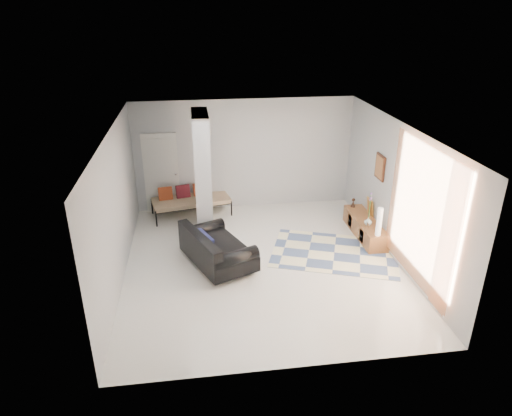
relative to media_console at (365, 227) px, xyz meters
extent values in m
plane|color=white|center=(-2.52, -0.90, -0.20)|extent=(6.00, 6.00, 0.00)
plane|color=white|center=(-2.52, -0.90, 2.60)|extent=(6.00, 6.00, 0.00)
plane|color=#B1B3B5|center=(-2.52, 2.10, 1.20)|extent=(6.00, 0.00, 6.00)
plane|color=#B1B3B5|center=(-2.52, -3.90, 1.20)|extent=(6.00, 0.00, 6.00)
plane|color=#B1B3B5|center=(-5.27, -0.90, 1.20)|extent=(0.00, 6.00, 6.00)
plane|color=#B1B3B5|center=(0.23, -0.90, 1.20)|extent=(0.00, 6.00, 6.00)
cube|color=#ACB0B3|center=(-3.62, 0.70, 1.20)|extent=(0.35, 1.20, 2.80)
cube|color=silver|center=(-4.62, 2.06, 0.82)|extent=(0.85, 0.06, 2.04)
plane|color=orange|center=(0.15, -2.05, 1.25)|extent=(0.00, 2.55, 2.55)
cube|color=#3E1E11|center=(0.20, 0.00, 1.45)|extent=(0.04, 0.45, 0.55)
cube|color=brown|center=(0.00, 0.00, 0.00)|extent=(0.45, 1.77, 0.40)
cube|color=#3E1E11|center=(-0.22, -0.40, 0.00)|extent=(0.02, 0.24, 0.28)
cube|color=#3E1E11|center=(-0.22, 0.39, 0.00)|extent=(0.02, 0.24, 0.28)
cube|color=gold|center=(0.18, 0.24, 0.40)|extent=(0.09, 0.32, 0.40)
cube|color=silver|center=(-0.10, -0.40, 0.26)|extent=(0.04, 0.10, 0.12)
cylinder|color=silver|center=(-3.49, -1.61, -0.15)|extent=(0.05, 0.05, 0.10)
cylinder|color=silver|center=(-4.06, -0.30, -0.15)|extent=(0.05, 0.05, 0.10)
cylinder|color=silver|center=(-2.76, -1.29, -0.15)|extent=(0.05, 0.05, 0.10)
cylinder|color=silver|center=(-3.33, 0.02, -0.15)|extent=(0.05, 0.05, 0.10)
cube|color=black|center=(-3.41, -0.79, 0.05)|extent=(1.58, 1.93, 0.30)
cube|color=black|center=(-3.78, -0.95, 0.38)|extent=(0.85, 1.61, 0.36)
cylinder|color=black|center=(-3.13, -1.45, 0.28)|extent=(0.98, 0.63, 0.28)
cylinder|color=black|center=(-3.69, -0.14, 0.28)|extent=(0.98, 0.63, 0.28)
cube|color=black|center=(-3.67, -0.90, 0.40)|extent=(0.37, 0.62, 0.31)
cylinder|color=black|center=(-4.76, 1.14, 0.00)|extent=(0.04, 0.04, 0.40)
cylinder|color=black|center=(-2.93, 1.50, 0.00)|extent=(0.04, 0.04, 0.40)
cylinder|color=black|center=(-4.91, 1.90, 0.00)|extent=(0.04, 0.04, 0.40)
cylinder|color=black|center=(-3.08, 2.26, 0.00)|extent=(0.04, 0.04, 0.40)
cube|color=#C7B392|center=(-3.92, 1.70, 0.18)|extent=(2.01, 1.15, 0.12)
cube|color=#9E3B1C|center=(-4.54, 1.73, 0.40)|extent=(0.37, 0.23, 0.33)
cube|color=#59161E|center=(-4.11, 1.81, 0.40)|extent=(0.37, 0.23, 0.33)
cube|color=#9E3B1C|center=(-3.68, 1.90, 0.40)|extent=(0.37, 0.23, 0.33)
cube|color=#F0E9B8|center=(-0.92, -0.70, -0.20)|extent=(3.04, 2.52, 0.01)
cylinder|color=silver|center=(-0.02, -0.77, 0.51)|extent=(0.11, 0.11, 0.62)
imported|color=silver|center=(-0.05, -0.27, 0.28)|extent=(0.19, 0.19, 0.18)
camera|label=1|loc=(-3.77, -8.92, 4.64)|focal=32.00mm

